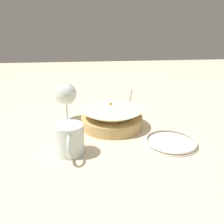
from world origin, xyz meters
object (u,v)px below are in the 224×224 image
at_px(wine_glass, 66,95).
at_px(side_plate, 171,141).
at_px(sauce_cup, 130,108).
at_px(food_basket, 112,119).
at_px(beer_mug, 70,141).

height_order(wine_glass, side_plate, wine_glass).
xyz_separation_m(sauce_cup, wine_glass, (0.07, -0.30, 0.10)).
distance_m(food_basket, wine_glass, 0.23).
xyz_separation_m(wine_glass, side_plate, (0.27, 0.38, -0.11)).
bearing_deg(beer_mug, sauce_cup, 143.22).
distance_m(wine_glass, side_plate, 0.47).
bearing_deg(side_plate, sauce_cup, -166.56).
bearing_deg(side_plate, wine_glass, -125.46).
distance_m(food_basket, side_plate, 0.25).
bearing_deg(beer_mug, side_plate, 93.83).
height_order(sauce_cup, beer_mug, sauce_cup).
distance_m(food_basket, sauce_cup, 0.20).
height_order(food_basket, side_plate, food_basket).
relative_size(food_basket, side_plate, 1.33).
xyz_separation_m(sauce_cup, beer_mug, (0.36, -0.27, 0.03)).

